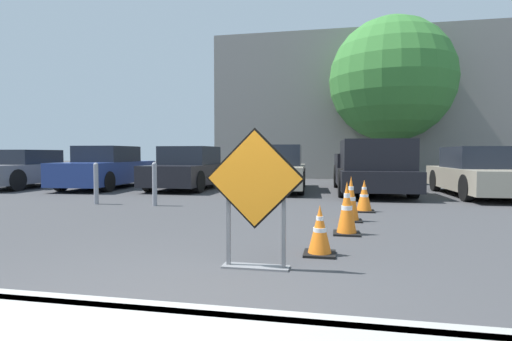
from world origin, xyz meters
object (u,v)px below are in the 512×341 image
at_px(parked_car_nearest, 24,170).
at_px(parked_car_fourth, 276,170).
at_px(traffic_cone_third, 351,199).
at_px(traffic_cone_fourth, 364,196).
at_px(parked_car_third, 189,169).
at_px(pickup_truck, 371,169).
at_px(road_closed_sign, 255,191).
at_px(parked_car_second, 107,169).
at_px(parked_car_fifth, 480,173).
at_px(traffic_cone_second, 347,208).
at_px(bollard_second, 96,182).
at_px(traffic_cone_nearest, 320,231).
at_px(bollard_nearest, 155,183).

bearing_deg(parked_car_nearest, parked_car_fourth, -175.21).
relative_size(traffic_cone_third, parked_car_nearest, 0.20).
bearing_deg(traffic_cone_fourth, parked_car_third, 141.52).
xyz_separation_m(traffic_cone_fourth, pickup_truck, (0.48, 4.06, 0.41)).
distance_m(road_closed_sign, parked_car_second, 11.37).
bearing_deg(parked_car_fifth, parked_car_nearest, -1.49).
distance_m(traffic_cone_second, parked_car_third, 8.67).
distance_m(parked_car_second, bollard_second, 4.81).
distance_m(traffic_cone_nearest, bollard_second, 6.74).
distance_m(road_closed_sign, traffic_cone_third, 3.50).
relative_size(traffic_cone_nearest, parked_car_nearest, 0.15).
distance_m(parked_car_nearest, pickup_truck, 12.16).
xyz_separation_m(traffic_cone_nearest, traffic_cone_fourth, (0.78, 3.84, 0.03)).
distance_m(parked_car_second, bollard_nearest, 5.71).
bearing_deg(road_closed_sign, bollard_second, 136.75).
bearing_deg(parked_car_third, road_closed_sign, 116.39).
height_order(road_closed_sign, bollard_second, road_closed_sign).
distance_m(parked_car_third, bollard_second, 4.49).
height_order(parked_car_third, parked_car_fifth, parked_car_third).
relative_size(parked_car_fifth, bollard_nearest, 4.57).
xyz_separation_m(traffic_cone_second, parked_car_fourth, (-2.15, 7.02, 0.30)).
xyz_separation_m(parked_car_third, bollard_nearest, (0.82, -4.43, -0.14)).
distance_m(road_closed_sign, parked_car_third, 9.94).
bearing_deg(traffic_cone_third, traffic_cone_second, -94.94).
bearing_deg(traffic_cone_third, bollard_nearest, 163.78).
bearing_deg(traffic_cone_second, pickup_truck, 82.12).
relative_size(traffic_cone_third, parked_car_second, 0.18).
height_order(traffic_cone_second, parked_car_third, parked_car_third).
bearing_deg(traffic_cone_nearest, traffic_cone_second, 75.19).
relative_size(road_closed_sign, parked_car_second, 0.33).
bearing_deg(parked_car_third, parked_car_nearest, 7.73).
xyz_separation_m(parked_car_fourth, bollard_second, (-3.74, -4.50, -0.16)).
height_order(parked_car_second, pickup_truck, pickup_truck).
bearing_deg(parked_car_nearest, traffic_cone_second, 151.02).
bearing_deg(parked_car_fourth, parked_car_second, -0.86).
distance_m(parked_car_second, parked_car_fourth, 6.08).
bearing_deg(parked_car_third, parked_car_fourth, -177.17).
bearing_deg(pickup_truck, parked_car_nearest, -1.16).
bearing_deg(traffic_cone_fourth, parked_car_fourth, 119.63).
distance_m(road_closed_sign, bollard_second, 6.70).
height_order(traffic_cone_third, pickup_truck, pickup_truck).
bearing_deg(traffic_cone_third, traffic_cone_nearest, -100.17).
height_order(traffic_cone_fourth, parked_car_fifth, parked_car_fifth).
bearing_deg(parked_car_fourth, traffic_cone_fourth, 115.94).
relative_size(traffic_cone_fourth, pickup_truck, 0.12).
height_order(parked_car_second, parked_car_fifth, parked_car_second).
xyz_separation_m(parked_car_third, bollard_second, (-0.70, -4.43, -0.15)).
bearing_deg(pickup_truck, bollard_second, 28.37).
height_order(traffic_cone_fourth, parked_car_nearest, parked_car_nearest).
xyz_separation_m(traffic_cone_fourth, bollard_nearest, (-4.78, 0.02, 0.21)).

